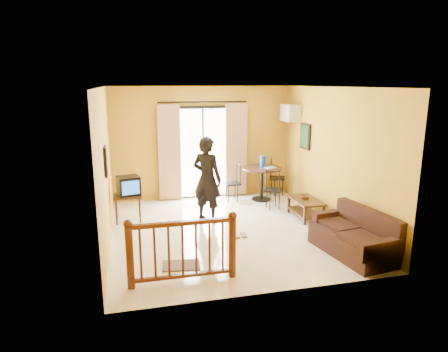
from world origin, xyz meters
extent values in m
plane|color=beige|center=(0.00, 0.00, 0.00)|extent=(5.00, 5.00, 0.00)
plane|color=white|center=(0.00, 0.00, 2.80)|extent=(5.00, 5.00, 0.00)
plane|color=#B78C23|center=(0.00, 2.50, 1.40)|extent=(4.50, 0.00, 4.50)
plane|color=#B78C23|center=(0.00, -2.50, 1.40)|extent=(4.50, 0.00, 4.50)
plane|color=#B78C23|center=(-2.25, 0.00, 1.40)|extent=(0.00, 5.00, 5.00)
plane|color=#B78C23|center=(2.25, 0.00, 1.40)|extent=(0.00, 5.00, 5.00)
cube|color=black|center=(0.00, 2.48, 1.15)|extent=(1.34, 0.03, 2.34)
cube|color=white|center=(0.00, 2.45, 1.15)|extent=(1.20, 0.04, 2.20)
cube|color=black|center=(0.00, 2.43, 1.15)|extent=(0.04, 0.02, 2.20)
cube|color=beige|center=(-0.85, 2.40, 1.20)|extent=(0.55, 0.08, 2.35)
cube|color=beige|center=(0.85, 2.40, 1.20)|extent=(0.55, 0.08, 2.35)
cylinder|color=black|center=(0.00, 2.40, 2.42)|extent=(2.20, 0.04, 0.04)
cube|color=black|center=(-1.90, 1.05, 0.56)|extent=(0.57, 0.48, 0.04)
cylinder|color=black|center=(-2.14, 0.86, 0.28)|extent=(0.04, 0.04, 0.56)
cylinder|color=black|center=(-1.66, 0.86, 0.28)|extent=(0.04, 0.04, 0.56)
cylinder|color=black|center=(-2.14, 1.24, 0.28)|extent=(0.04, 0.04, 0.56)
cylinder|color=black|center=(-1.66, 1.24, 0.28)|extent=(0.04, 0.04, 0.56)
cube|color=black|center=(-1.87, 1.05, 0.77)|extent=(0.52, 0.49, 0.40)
cube|color=blue|center=(-1.82, 0.85, 0.77)|extent=(0.35, 0.09, 0.28)
cube|color=black|center=(-2.22, -0.20, 1.55)|extent=(0.04, 0.42, 0.52)
cube|color=#56544A|center=(-2.19, -0.20, 1.55)|extent=(0.01, 0.34, 0.44)
cylinder|color=black|center=(1.37, 1.87, 0.81)|extent=(1.00, 1.00, 0.04)
cylinder|color=black|center=(1.37, 1.87, 0.40)|extent=(0.08, 0.08, 0.81)
cylinder|color=black|center=(1.37, 1.87, 0.01)|extent=(0.49, 0.49, 0.03)
cylinder|color=#1537C7|center=(1.39, 1.86, 0.97)|extent=(0.15, 0.15, 0.28)
cube|color=white|center=(1.54, 1.77, 0.84)|extent=(0.33, 0.27, 0.02)
cube|color=silver|center=(2.10, 1.95, 2.15)|extent=(0.30, 0.60, 0.40)
cube|color=gray|center=(1.95, 1.95, 2.15)|extent=(0.02, 0.56, 0.36)
cube|color=black|center=(2.22, 1.30, 1.65)|extent=(0.04, 0.50, 0.60)
cube|color=black|center=(2.19, 1.30, 1.65)|extent=(0.01, 0.42, 0.52)
cube|color=black|center=(1.85, 0.34, 0.40)|extent=(0.52, 0.94, 0.04)
cube|color=black|center=(1.85, 0.34, 0.13)|extent=(0.48, 0.90, 0.03)
cube|color=black|center=(1.64, -0.08, 0.20)|extent=(0.05, 0.05, 0.40)
cube|color=black|center=(2.06, -0.08, 0.20)|extent=(0.05, 0.05, 0.40)
cube|color=black|center=(1.64, 0.76, 0.20)|extent=(0.05, 0.05, 0.40)
cube|color=black|center=(2.06, 0.76, 0.20)|extent=(0.05, 0.05, 0.40)
imported|color=brown|center=(1.85, 0.40, 0.45)|extent=(0.25, 0.25, 0.06)
cube|color=black|center=(1.80, -1.62, 0.19)|extent=(0.97, 1.62, 0.38)
cube|color=black|center=(2.09, -1.62, 0.53)|extent=(0.38, 1.54, 0.53)
cube|color=black|center=(1.80, -2.36, 0.40)|extent=(0.78, 0.26, 0.29)
cube|color=black|center=(1.80, -0.87, 0.40)|extent=(0.78, 0.26, 0.29)
cube|color=black|center=(1.75, -1.95, 0.41)|extent=(0.61, 0.69, 0.10)
cube|color=black|center=(1.75, -1.28, 0.41)|extent=(0.61, 0.69, 0.10)
imported|color=black|center=(-0.26, 0.70, 0.90)|extent=(0.78, 0.76, 1.81)
cylinder|color=#471E0F|center=(-1.90, -1.90, 0.46)|extent=(0.11, 0.11, 0.92)
cylinder|color=#471E0F|center=(-0.40, -1.90, 0.46)|extent=(0.11, 0.11, 0.92)
sphere|color=#471E0F|center=(-1.90, -1.90, 0.97)|extent=(0.13, 0.13, 0.13)
sphere|color=#471E0F|center=(-0.40, -1.90, 0.97)|extent=(0.13, 0.13, 0.13)
cube|color=#471E0F|center=(-1.15, -1.90, 0.92)|extent=(1.55, 0.08, 0.06)
cube|color=#471E0F|center=(-1.15, -1.90, 0.10)|extent=(1.55, 0.06, 0.05)
cube|color=#595047|center=(-1.11, -1.36, 0.01)|extent=(0.65, 0.47, 0.02)
cube|color=brown|center=(0.10, -0.35, 0.01)|extent=(0.12, 0.26, 0.03)
cube|color=brown|center=(0.24, -0.35, 0.01)|extent=(0.12, 0.26, 0.03)
camera|label=1|loc=(-1.86, -7.28, 2.88)|focal=32.00mm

